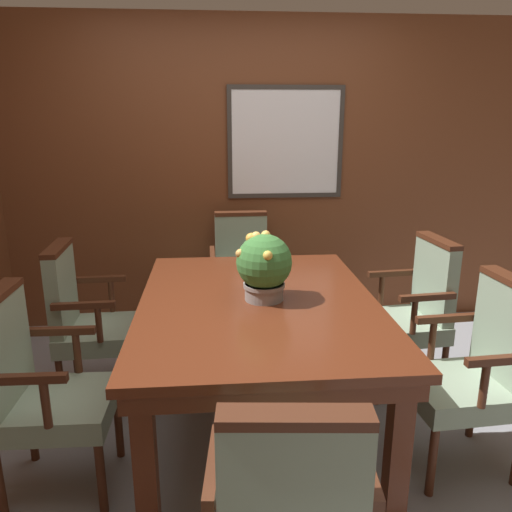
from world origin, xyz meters
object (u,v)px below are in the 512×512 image
chair_left_near (38,386)px  chair_right_near (477,368)px  chair_right_far (413,309)px  chair_left_far (87,317)px  dining_table (258,316)px  chair_head_far (242,272)px  potted_plant (264,266)px

chair_left_near → chair_right_near: bearing=-89.2°
chair_right_far → chair_left_far: size_ratio=1.00×
dining_table → chair_left_near: (-1.04, -0.40, -0.14)m
chair_left_near → chair_head_far: bearing=-31.1°
chair_right_near → chair_left_near: bearing=-94.1°
chair_right_far → chair_left_far: bearing=-96.0°
chair_right_far → chair_head_far: bearing=-134.9°
dining_table → potted_plant: 0.28m
chair_left_far → chair_right_far: bearing=-93.0°
chair_right_far → chair_right_near: 0.77m
chair_head_far → chair_right_near: bearing=-58.2°
chair_left_far → potted_plant: bearing=-113.0°
chair_left_near → potted_plant: potted_plant is taller
potted_plant → chair_left_far: bearing=159.2°
chair_right_far → chair_left_near: size_ratio=1.00×
chair_right_far → potted_plant: potted_plant is taller
potted_plant → dining_table: bearing=-171.0°
chair_right_far → potted_plant: 1.13m
chair_head_far → chair_right_near: same height
dining_table → chair_head_far: 1.24m
chair_right_far → chair_left_near: 2.19m
chair_head_far → potted_plant: bearing=-88.6°
potted_plant → chair_left_near: bearing=-159.4°
chair_left_far → potted_plant: (1.04, -0.39, 0.42)m
chair_right_far → chair_right_near: same height
chair_head_far → chair_left_near: 1.92m
dining_table → chair_left_near: 1.12m
chair_left_far → chair_left_near: bearing=175.8°
chair_left_near → potted_plant: size_ratio=2.67×
chair_left_far → chair_head_far: bearing=-52.3°
chair_right_far → chair_left_far: (-2.03, 0.03, 0.00)m
chair_right_near → potted_plant: bearing=-116.1°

